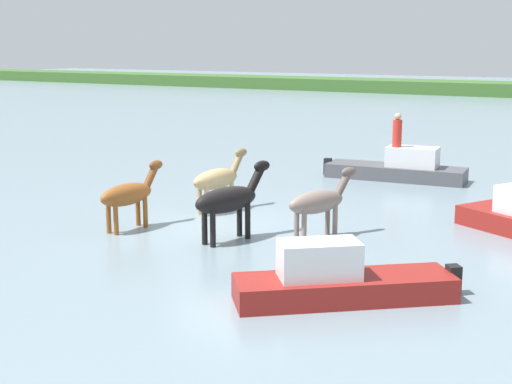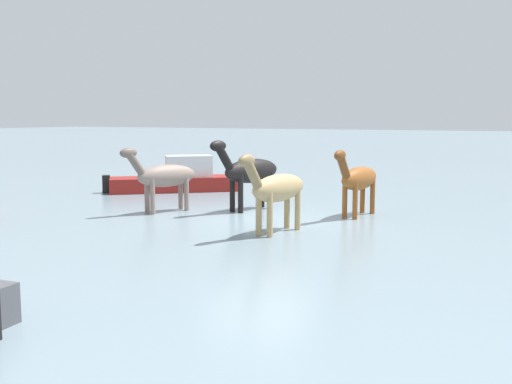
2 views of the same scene
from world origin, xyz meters
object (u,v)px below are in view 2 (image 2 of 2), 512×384
Objects in this scene: horse_rear_stallion at (249,171)px; horse_dun_straggler at (358,179)px; horse_pinto_flank at (164,176)px; boat_tender_starboard at (176,182)px; horse_lead at (277,189)px.

horse_rear_stallion reaches higher than horse_dun_straggler.
horse_pinto_flank is 4.93m from horse_dun_straggler.
horse_pinto_flank is 0.54× the size of boat_tender_starboard.
boat_tender_starboard is at bearing -120.11° from horse_lead.
horse_dun_straggler is at bearing 131.83° from horse_pinto_flank.
boat_tender_starboard is (4.03, -2.60, -0.73)m from horse_rear_stallion.
horse_dun_straggler is (-0.90, -2.87, -0.02)m from horse_lead.
horse_rear_stallion is (1.94, -2.55, 0.08)m from horse_lead.
horse_rear_stallion is 2.22m from horse_pinto_flank.
horse_rear_stallion reaches higher than horse_lead.
horse_dun_straggler is 0.55× the size of boat_tender_starboard.
horse_rear_stallion is 4.85m from boat_tender_starboard.
horse_lead is at bearing 94.24° from horse_pinto_flank.
horse_lead is at bearing 54.43° from horse_rear_stallion.
horse_lead is 0.57× the size of boat_tender_starboard.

